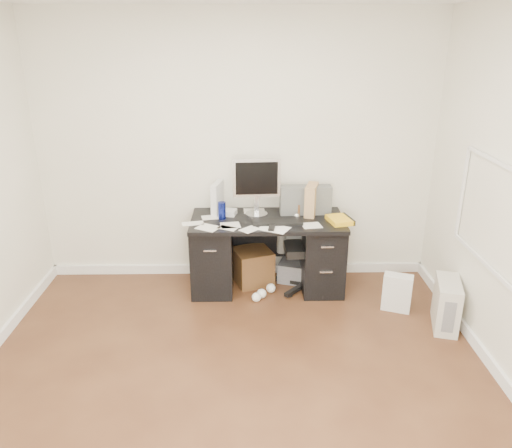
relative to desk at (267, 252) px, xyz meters
The scene contains 18 objects.
ground 1.73m from the desk, 100.29° to the right, with size 4.00×4.00×0.00m, color #402314.
room_shell 2.07m from the desk, 99.37° to the right, with size 4.02×4.02×2.71m.
desk is the anchor object (origin of this frame).
loose_papers 0.41m from the desk, 165.47° to the right, with size 1.10×0.60×0.00m, color white, non-canonical shape.
lcd_monitor 0.66m from the desk, 134.97° to the left, with size 0.46×0.27×0.59m, color silver, non-canonical shape.
keyboard 0.39m from the desk, 53.99° to the right, with size 0.47×0.16×0.03m, color black.
computer_mouse 0.48m from the desk, ahead, with size 0.06×0.06×0.06m, color silver.
travel_mug 0.62m from the desk, behind, with size 0.08×0.08×0.17m, color navy.
white_binder 0.74m from the desk, 158.83° to the left, with size 0.13×0.27×0.31m, color silver.
magazine_file 0.68m from the desk, 15.39° to the left, with size 0.13×0.26×0.31m, color #A67C50.
pen_cup 0.58m from the desk, 24.05° to the left, with size 0.11×0.11×0.27m, color #522E17, non-canonical shape.
yellow_book 0.79m from the desk, ahead, with size 0.20×0.26×0.05m, color yellow.
paper_remote 0.45m from the desk, 79.19° to the right, with size 0.27×0.22×0.02m, color white, non-canonical shape.
office_chair 0.41m from the desk, ahead, with size 0.59×0.59×1.04m, color #4A4C49, non-canonical shape.
pc_tower 1.74m from the desk, 26.03° to the right, with size 0.19×0.44×0.44m, color beige.
shopping_bag 1.31m from the desk, 21.25° to the right, with size 0.26×0.19×0.36m, color silver.
wicker_basket 0.29m from the desk, 141.04° to the left, with size 0.36×0.36×0.36m, color #4B2A16.
desk_printer 0.46m from the desk, 25.86° to the left, with size 0.35×0.29×0.21m, color slate.
Camera 1 is at (0.11, -2.93, 2.44)m, focal length 35.00 mm.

